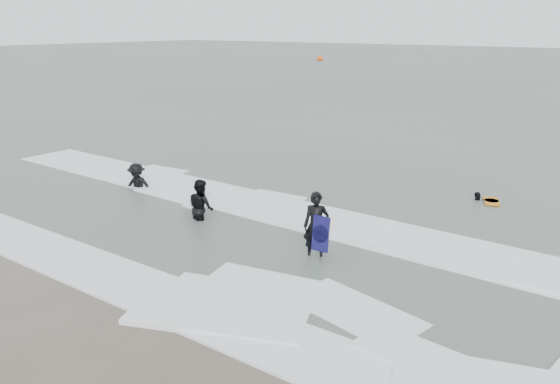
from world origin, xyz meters
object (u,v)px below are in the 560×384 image
Objects in this scene: surfer_wading at (202,219)px; surfer_right_near at (477,201)px; surfer_breaker at (138,189)px; buoy at (320,59)px; surfer_centre at (315,258)px.

surfer_right_near is at bearing -114.44° from surfer_wading.
surfer_right_near is (11.17, 6.33, 0.00)m from surfer_breaker.
buoy is (-36.31, 70.76, 0.42)m from surfer_breaker.
surfer_wading is 1.17× the size of buoy.
surfer_centre is 85.31m from buoy.
surfer_breaker is at bearing -15.19° from surfer_right_near.
surfer_right_near is 80.04m from buoy.
surfer_wading is 1.28× the size of surfer_right_near.
surfer_right_near is at bearing 48.66° from surfer_centre.
surfer_wading reaches higher than surfer_right_near.
buoy reaches higher than surfer_breaker.
surfer_centre is 1.16× the size of buoy.
surfer_breaker is 1.26× the size of surfer_right_near.
surfer_breaker is at bearing 5.15° from surfer_wading.
surfer_centre is 4.73m from surfer_wading.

